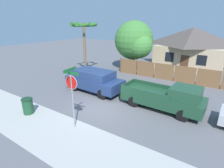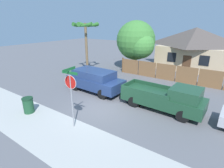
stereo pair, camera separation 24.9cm
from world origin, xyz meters
name	(u,v)px [view 2 (the right image)]	position (x,y,z in m)	size (l,w,h in m)	color
ground_plane	(101,108)	(0.00, 0.00, 0.00)	(80.00, 80.00, 0.00)	slate
sidewalk_strip	(58,134)	(0.00, -3.60, 0.00)	(36.00, 3.20, 0.01)	#B2B2AD
wooden_fence	(176,74)	(2.50, 8.66, 0.81)	(12.21, 0.12, 1.72)	brown
house	(194,47)	(2.58, 15.55, 2.58)	(8.38, 6.38, 4.97)	beige
oak_tree	(137,41)	(-2.75, 10.44, 3.42)	(4.76, 4.53, 5.79)	brown
palm_tree	(86,30)	(-6.87, 6.25, 4.78)	(2.74, 2.95, 5.57)	brown
red_suv	(95,80)	(-2.35, 2.24, 0.99)	(5.01, 2.22, 1.81)	navy
orange_pickup	(166,98)	(3.67, 2.23, 0.88)	(5.37, 2.06, 1.82)	#1E472D
stop_sign	(71,88)	(0.14, -2.59, 2.32)	(1.00, 0.90, 3.39)	gray
trash_bin	(28,105)	(-3.44, -3.11, 0.52)	(0.68, 0.68, 1.03)	#1E4C2D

